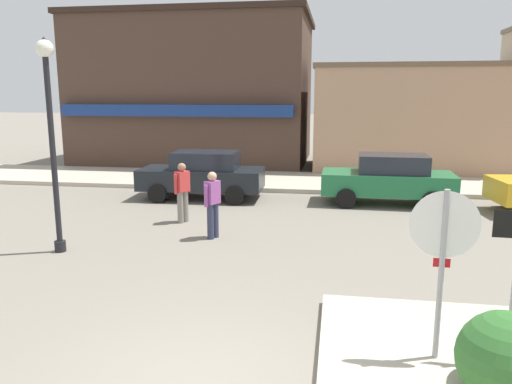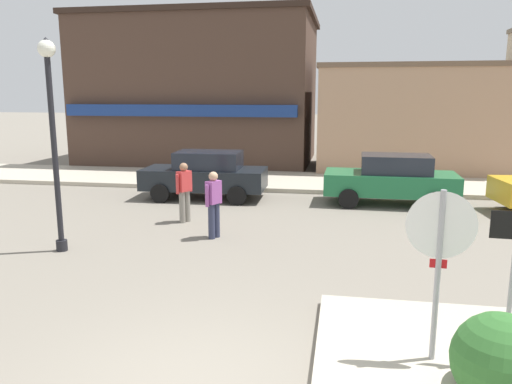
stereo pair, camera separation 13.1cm
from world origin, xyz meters
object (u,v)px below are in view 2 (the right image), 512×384
Objects in this scene: parked_car_second at (391,179)px; pedestrian_crossing_far at (214,203)px; planter at (499,376)px; lamp_post at (52,115)px; pedestrian_crossing_near at (184,190)px; stop_sign at (439,254)px; parked_car_nearest at (206,174)px.

parked_car_second is 2.50× the size of pedestrian_crossing_far.
planter is 9.31m from lamp_post.
pedestrian_crossing_near is at bearing 131.14° from pedestrian_crossing_far.
stop_sign is at bearing -26.61° from lamp_post.
lamp_post is 6.56m from parked_car_nearest.
pedestrian_crossing_near reaches higher than parked_car_nearest.
planter is 7.74m from pedestrian_crossing_far.
parked_car_second is 6.50m from pedestrian_crossing_near.
planter is at bearing -52.24° from pedestrian_crossing_near.
parked_car_second is at bearing 45.47° from pedestrian_crossing_far.
pedestrian_crossing_far is at bearing 126.99° from planter.
pedestrian_crossing_near is at bearing -84.71° from parked_car_nearest.
planter is 0.76× the size of pedestrian_crossing_near.
pedestrian_crossing_far is at bearing -134.53° from parked_car_second.
parked_car_second is at bearing 29.74° from pedestrian_crossing_near.
lamp_post is 2.82× the size of pedestrian_crossing_near.
pedestrian_crossing_near reaches higher than parked_car_second.
lamp_post is (-7.71, 4.63, 2.40)m from planter.
lamp_post reaches higher than pedestrian_crossing_near.
stop_sign is 1.47m from planter.
stop_sign reaches higher than pedestrian_crossing_far.
parked_car_second is at bearing 1.27° from parked_car_nearest.
parked_car_second is at bearing 90.91° from planter.
parked_car_nearest is 5.94m from parked_car_second.
planter is 0.76× the size of pedestrian_crossing_far.
lamp_post is at bearing 153.39° from stop_sign.
stop_sign reaches higher than planter.
pedestrian_crossing_far is at bearing 26.96° from lamp_post.
pedestrian_crossing_far is (3.06, 1.56, -2.09)m from lamp_post.
pedestrian_crossing_near is (-5.82, 7.51, 0.31)m from planter.
parked_car_second is at bearing 39.03° from lamp_post.
pedestrian_crossing_far is at bearing -71.87° from parked_car_nearest.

